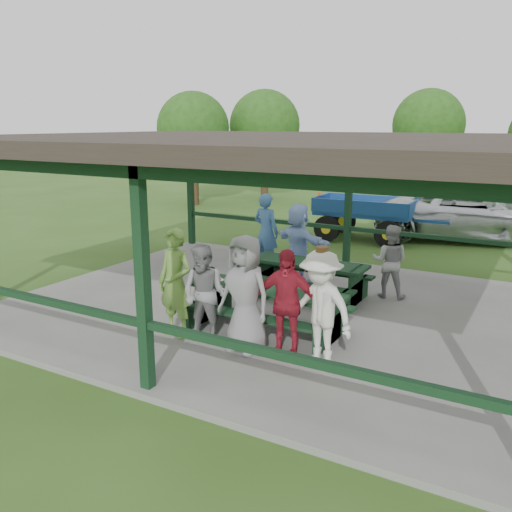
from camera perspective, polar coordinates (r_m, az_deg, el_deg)
The scene contains 19 objects.
ground at distance 10.61m, azimuth 2.25°, elevation -5.79°, with size 90.00×90.00×0.00m, color #305019.
concrete_slab at distance 10.59m, azimuth 2.25°, elevation -5.54°, with size 10.00×8.00×0.10m, color slate.
pavilion_structure at distance 10.00m, azimuth 2.42°, elevation 11.57°, with size 10.60×8.60×3.24m.
picnic_table_near at distance 9.23m, azimuth 1.18°, elevation -5.03°, with size 2.71×1.39×0.75m.
picnic_table_far at distance 11.00m, azimuth 5.53°, elevation -2.02°, with size 2.36×1.39×0.75m.
table_setting at distance 9.16m, azimuth 1.39°, elevation -3.17°, with size 2.40×0.45×0.10m.
contestant_green at distance 8.98m, azimuth -8.50°, elevation -2.84°, with size 0.66×0.43×1.82m, color #68973C.
contestant_grey_left at distance 8.72m, azimuth -5.46°, elevation -3.98°, with size 0.78×0.61×1.60m, color gray.
contestant_grey_mid at distance 8.29m, azimuth -1.16°, elevation -4.01°, with size 0.90×0.59×1.84m, color gray.
contestant_red at distance 8.17m, azimuth 3.13°, elevation -4.95°, with size 0.98×0.41×1.67m, color #A71E30.
contestant_white_fedora at distance 7.92m, azimuth 6.80°, elevation -5.42°, with size 1.24×0.90×1.77m.
spectator_lblue at distance 12.07m, azimuth 4.48°, elevation 1.42°, with size 1.63×0.52×1.75m, color #9BBCEF.
spectator_blue at distance 12.96m, azimuth 1.07°, elevation 2.57°, with size 0.68×0.44×1.86m, color #3A6698.
spectator_grey at distance 11.25m, azimuth 13.91°, elevation -0.54°, with size 0.73×0.57×1.49m, color gray.
pickup_truck at distance 18.20m, azimuth 21.67°, elevation 4.21°, with size 2.73×5.92×1.65m, color silver.
farm_trailer at distance 17.20m, azimuth 11.40°, elevation 4.00°, with size 4.06×1.87×1.42m.
tree_far_left at distance 25.70m, azimuth 0.92°, elevation 13.54°, with size 3.25×3.25×5.07m.
tree_left at distance 26.92m, azimuth 17.70°, elevation 12.99°, with size 3.27×3.27×5.11m.
tree_edge_left at distance 24.30m, azimuth -6.64°, elevation 13.17°, with size 3.14×3.14×4.91m.
Camera 1 is at (4.55, -8.89, 3.56)m, focal length 38.00 mm.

